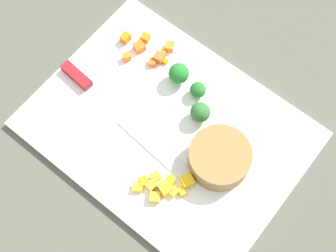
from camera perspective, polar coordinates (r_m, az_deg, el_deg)
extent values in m
plane|color=#535447|center=(0.87, 0.00, -0.55)|extent=(4.00, 4.00, 0.00)
cube|color=white|center=(0.87, 0.00, -0.40)|extent=(0.46, 0.35, 0.01)
cylinder|color=olive|center=(0.82, 6.02, -3.71)|extent=(0.11, 0.11, 0.04)
cube|color=silver|center=(0.84, -1.08, -2.89)|extent=(0.18, 0.04, 0.00)
cube|color=maroon|center=(0.91, -10.60, 5.79)|extent=(0.07, 0.02, 0.02)
cube|color=orange|center=(0.94, -2.64, 10.23)|extent=(0.02, 0.02, 0.01)
cube|color=orange|center=(0.91, -0.36, 7.54)|extent=(0.01, 0.01, 0.01)
cube|color=orange|center=(0.91, -1.85, 7.43)|extent=(0.02, 0.02, 0.01)
cube|color=orange|center=(0.94, -4.97, 10.17)|extent=(0.02, 0.02, 0.02)
cube|color=orange|center=(0.92, -0.58, 8.59)|extent=(0.01, 0.01, 0.01)
cube|color=orange|center=(0.91, -1.04, 7.96)|extent=(0.02, 0.02, 0.02)
cube|color=orange|center=(0.93, 0.20, 9.25)|extent=(0.02, 0.02, 0.01)
cube|color=orange|center=(0.92, -4.84, 8.03)|extent=(0.02, 0.02, 0.02)
cube|color=orange|center=(0.93, -3.36, 9.17)|extent=(0.02, 0.02, 0.02)
cube|color=yellow|center=(0.82, -1.53, -8.31)|extent=(0.02, 0.02, 0.01)
cube|color=yellow|center=(0.82, 0.67, -7.69)|extent=(0.01, 0.02, 0.01)
cube|color=yellow|center=(0.82, 0.21, -6.43)|extent=(0.02, 0.02, 0.02)
cube|color=yellow|center=(0.82, 2.26, -6.41)|extent=(0.03, 0.03, 0.02)
cube|color=yellow|center=(0.82, 1.69, -7.64)|extent=(0.02, 0.02, 0.01)
cube|color=yellow|center=(0.82, -1.98, -6.98)|extent=(0.02, 0.02, 0.01)
cube|color=yellow|center=(0.82, -0.33, -7.26)|extent=(0.03, 0.03, 0.02)
cube|color=yellow|center=(0.82, -3.56, -7.16)|extent=(0.02, 0.02, 0.01)
cube|color=yellow|center=(0.82, -2.86, -6.46)|extent=(0.02, 0.02, 0.01)
cube|color=yellow|center=(0.83, -1.47, -5.96)|extent=(0.02, 0.02, 0.01)
cylinder|color=#84C356|center=(0.89, 1.24, 5.62)|extent=(0.01, 0.01, 0.01)
sphere|color=#237828|center=(0.88, 1.26, 6.15)|extent=(0.04, 0.04, 0.04)
cylinder|color=#98B558|center=(0.86, 3.72, 1.18)|extent=(0.01, 0.01, 0.01)
sphere|color=#2F6B2F|center=(0.85, 3.78, 1.61)|extent=(0.04, 0.04, 0.04)
cylinder|color=#8CBB6B|center=(0.89, 3.26, 4.01)|extent=(0.01, 0.01, 0.01)
sphere|color=#257027|center=(0.88, 3.30, 4.37)|extent=(0.03, 0.03, 0.03)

